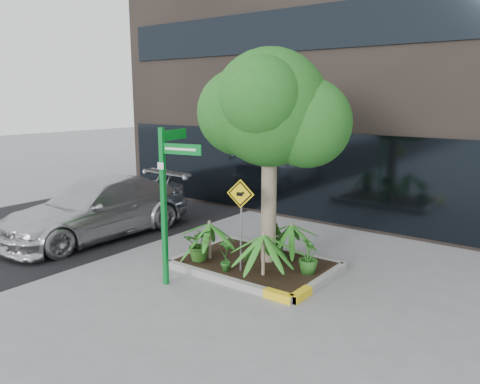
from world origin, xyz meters
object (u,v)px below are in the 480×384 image
Objects in this scene: street_sign_post at (168,189)px; cattle_sign at (241,209)px; tree at (270,108)px; parked_car at (97,208)px.

cattle_sign is (0.94, 1.12, -0.48)m from street_sign_post.
tree is 2.20m from cattle_sign.
cattle_sign is (4.84, -0.06, 0.68)m from parked_car.
tree is at bearing 50.63° from street_sign_post.
street_sign_post reaches higher than cattle_sign.
parked_car is 4.89m from cattle_sign.
parked_car is 1.69× the size of street_sign_post.
street_sign_post is (3.90, -1.18, 1.17)m from parked_car.
street_sign_post is 1.54m from cattle_sign.
street_sign_post reaches higher than parked_car.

